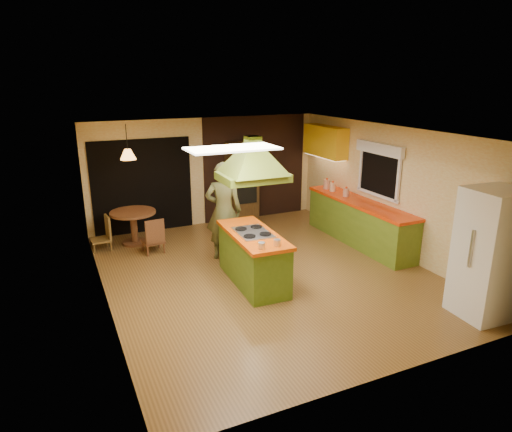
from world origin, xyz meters
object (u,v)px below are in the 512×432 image
man (224,211)px  refrigerator (490,254)px  dining_table (133,221)px  canister_large (327,184)px  wall_oven (242,183)px  kitchen_island (253,257)px

man → refrigerator: 4.55m
dining_table → canister_large: size_ratio=4.46×
refrigerator → canister_large: refrigerator is taller
wall_oven → canister_large: wall_oven is taller
kitchen_island → canister_large: (2.77, 2.04, 0.57)m
kitchen_island → dining_table: bearing=121.0°
man → wall_oven: bearing=-99.3°
kitchen_island → refrigerator: bearing=-39.8°
man → wall_oven: wall_oven is taller
man → dining_table: man is taller
wall_oven → man: bearing=-124.6°
man → dining_table: size_ratio=2.01×
wall_oven → dining_table: (-2.64, -0.42, -0.47)m
man → canister_large: (2.82, 0.80, 0.08)m
dining_table → canister_large: bearing=-9.6°
kitchen_island → refrigerator: (2.65, -2.42, 0.50)m
kitchen_island → man: size_ratio=0.96×
refrigerator → wall_oven: size_ratio=0.99×
dining_table → refrigerator: bearing=-51.3°
refrigerator → canister_large: 4.46m
man → refrigerator: (2.70, -3.66, 0.01)m
refrigerator → kitchen_island: bearing=141.1°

